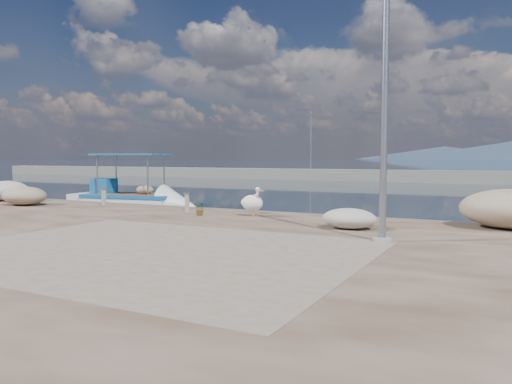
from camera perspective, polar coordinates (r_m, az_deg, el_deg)
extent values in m
plane|color=#162635|center=(14.05, -7.19, -6.26)|extent=(1400.00, 1400.00, 0.00)
cube|color=gray|center=(11.01, -11.83, -6.51)|extent=(9.00, 7.00, 0.01)
cube|color=gray|center=(52.00, 18.69, 1.70)|extent=(120.00, 2.20, 1.20)
cylinder|color=gray|center=(55.10, 6.29, 5.54)|extent=(0.16, 0.16, 7.00)
cone|color=#28384C|center=(665.96, 20.74, 4.22)|extent=(220.00, 220.00, 16.00)
cube|color=white|center=(26.02, -14.03, -1.44)|extent=(6.76, 3.11, 1.07)
cube|color=#175B98|center=(25.98, -14.05, -0.39)|extent=(4.97, 2.90, 0.16)
cube|color=maroon|center=(26.03, -14.03, -1.57)|extent=(4.96, 2.88, 0.13)
cube|color=#175B98|center=(26.86, -16.99, 0.66)|extent=(1.15, 1.15, 0.79)
cube|color=navy|center=(25.91, -14.12, 4.19)|extent=(3.85, 2.55, 0.09)
cylinder|color=tan|center=(16.90, -0.57, -2.35)|extent=(0.03, 0.03, 0.25)
cylinder|color=tan|center=(16.80, -0.28, -2.38)|extent=(0.03, 0.03, 0.25)
ellipsoid|color=white|center=(16.82, -0.43, -1.26)|extent=(0.88, 0.71, 0.54)
cylinder|color=white|center=(16.62, 0.11, -0.38)|extent=(0.20, 0.16, 0.46)
sphere|color=white|center=(16.58, 0.19, 0.30)|extent=(0.15, 0.15, 0.15)
cone|color=tan|center=(16.44, 0.62, 0.15)|extent=(0.37, 0.21, 0.11)
cylinder|color=gray|center=(12.12, 14.50, 11.01)|extent=(0.16, 0.16, 7.00)
cylinder|color=gray|center=(12.18, 14.22, -5.31)|extent=(0.44, 0.44, 0.10)
cylinder|color=gray|center=(18.67, -7.90, -1.16)|extent=(0.17, 0.17, 0.65)
cylinder|color=gray|center=(18.64, -7.91, -0.16)|extent=(0.22, 0.22, 0.06)
cylinder|color=gray|center=(21.44, -16.99, -0.56)|extent=(0.18, 0.18, 0.71)
cylinder|color=gray|center=(21.42, -17.01, 0.38)|extent=(0.24, 0.24, 0.06)
imported|color=#33722D|center=(17.12, -6.39, -1.96)|extent=(0.42, 0.37, 0.45)
ellipsoid|color=beige|center=(25.56, -26.56, 0.13)|extent=(2.24, 1.63, 0.92)
ellipsoid|color=#C5AD92|center=(22.88, -24.96, -0.40)|extent=(2.00, 1.56, 0.78)
ellipsoid|color=beige|center=(14.16, 10.60, -3.00)|extent=(1.52, 1.14, 0.57)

